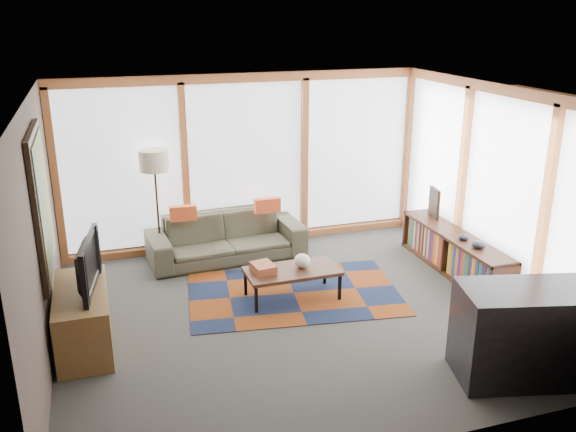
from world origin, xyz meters
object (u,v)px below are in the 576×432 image
object	(u,v)px
bookshelf	(454,253)
bar_counter	(535,333)
floor_lamp	(157,208)
coffee_table	(292,284)
sofa	(226,237)
tv_console	(83,318)
television	(81,265)

from	to	relation	value
bookshelf	bar_counter	xyz separation A→B (m)	(-0.66, -2.42, 0.19)
floor_lamp	bookshelf	size ratio (longest dim) A/B	0.74
floor_lamp	coffee_table	world-z (taller)	floor_lamp
sofa	tv_console	world-z (taller)	tv_console
bookshelf	floor_lamp	bearing A→B (deg)	157.54
tv_console	television	distance (m)	0.61
tv_console	floor_lamp	bearing A→B (deg)	63.01
television	floor_lamp	bearing A→B (deg)	-17.43
bookshelf	tv_console	xyz separation A→B (m)	(-4.86, -0.48, 0.05)
bookshelf	tv_console	size ratio (longest dim) A/B	1.70
bookshelf	bar_counter	size ratio (longest dim) A/B	1.50
bookshelf	bar_counter	bearing A→B (deg)	-105.16
television	tv_console	bearing A→B (deg)	122.76
sofa	coffee_table	xyz separation A→B (m)	(0.50, -1.53, -0.13)
tv_console	television	bearing A→B (deg)	23.89
tv_console	bar_counter	size ratio (longest dim) A/B	0.88
tv_console	bar_counter	xyz separation A→B (m)	(4.20, -1.94, 0.14)
floor_lamp	television	size ratio (longest dim) A/B	1.67
coffee_table	bar_counter	distance (m)	2.92
floor_lamp	bookshelf	world-z (taller)	floor_lamp
sofa	television	distance (m)	2.80
coffee_table	bar_counter	xyz separation A→B (m)	(1.72, -2.35, 0.28)
coffee_table	bookshelf	bearing A→B (deg)	1.77
television	bar_counter	bearing A→B (deg)	-106.33
bar_counter	bookshelf	bearing A→B (deg)	88.66
bookshelf	bar_counter	world-z (taller)	bar_counter
floor_lamp	bookshelf	xyz separation A→B (m)	(3.81, -1.58, -0.55)
sofa	bookshelf	bearing A→B (deg)	-30.68
sofa	tv_console	distance (m)	2.77
sofa	television	bearing A→B (deg)	-139.19
sofa	bar_counter	world-z (taller)	bar_counter
sofa	floor_lamp	distance (m)	1.07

